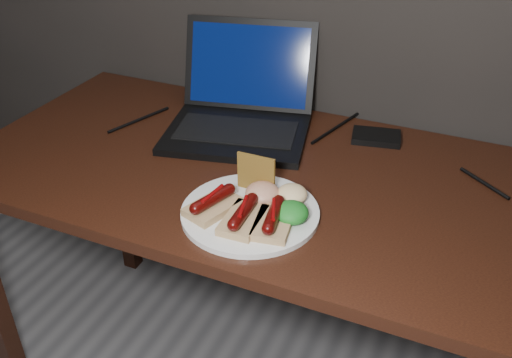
{
  "coord_description": "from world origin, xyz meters",
  "views": [
    {
      "loc": [
        0.45,
        0.34,
        1.44
      ],
      "look_at": [
        0.06,
        1.23,
        0.82
      ],
      "focal_mm": 40.0,
      "sensor_mm": 36.0,
      "label": 1
    }
  ],
  "objects": [
    {
      "name": "desk",
      "position": [
        0.0,
        1.38,
        0.66
      ],
      "size": [
        1.4,
        0.7,
        0.75
      ],
      "color": "#37190D",
      "rests_on": "ground"
    },
    {
      "name": "desk_cables",
      "position": [
        -0.01,
        1.53,
        0.75
      ],
      "size": [
        0.97,
        0.37,
        0.01
      ],
      "color": "black",
      "rests_on": "desk"
    },
    {
      "name": "bread_sausage_center",
      "position": [
        0.07,
        1.16,
        0.78
      ],
      "size": [
        0.07,
        0.12,
        0.04
      ],
      "color": "tan",
      "rests_on": "plate"
    },
    {
      "name": "salad_greens",
      "position": [
        0.15,
        1.2,
        0.78
      ],
      "size": [
        0.07,
        0.07,
        0.04
      ],
      "primitive_type": "ellipsoid",
      "color": "#115616",
      "rests_on": "plate"
    },
    {
      "name": "coleslaw_mound",
      "position": [
        0.13,
        1.27,
        0.78
      ],
      "size": [
        0.06,
        0.06,
        0.04
      ],
      "primitive_type": "ellipsoid",
      "color": "beige",
      "rests_on": "plate"
    },
    {
      "name": "salsa_mound",
      "position": [
        0.07,
        1.25,
        0.78
      ],
      "size": [
        0.07,
        0.07,
        0.04
      ],
      "primitive_type": "ellipsoid",
      "color": "#9C0F11",
      "rests_on": "plate"
    },
    {
      "name": "bread_sausage_left",
      "position": [
        -0.01,
        1.17,
        0.78
      ],
      "size": [
        0.1,
        0.13,
        0.04
      ],
      "color": "tan",
      "rests_on": "plate"
    },
    {
      "name": "laptop",
      "position": [
        -0.13,
        1.56,
        0.8
      ],
      "size": [
        0.42,
        0.42,
        0.25
      ],
      "color": "black",
      "rests_on": "desk"
    },
    {
      "name": "bread_sausage_right",
      "position": [
        0.12,
        1.17,
        0.78
      ],
      "size": [
        0.09,
        0.13,
        0.04
      ],
      "color": "tan",
      "rests_on": "plate"
    },
    {
      "name": "hard_drive",
      "position": [
        0.22,
        1.63,
        0.76
      ],
      "size": [
        0.13,
        0.1,
        0.02
      ],
      "primitive_type": "cube",
      "rotation": [
        0.0,
        0.0,
        0.2
      ],
      "color": "black",
      "rests_on": "desk"
    },
    {
      "name": "crispbread",
      "position": [
        0.04,
        1.28,
        0.8
      ],
      "size": [
        0.09,
        0.01,
        0.08
      ],
      "primitive_type": "cube",
      "color": "olive",
      "rests_on": "plate"
    },
    {
      "name": "plate",
      "position": [
        0.06,
        1.2,
        0.76
      ],
      "size": [
        0.3,
        0.3,
        0.01
      ],
      "primitive_type": "cylinder",
      "rotation": [
        0.0,
        0.0,
        -0.06
      ],
      "color": "silver",
      "rests_on": "desk"
    }
  ]
}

